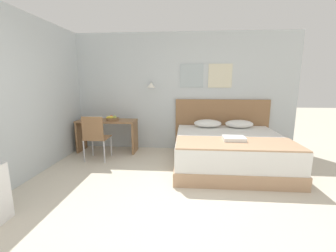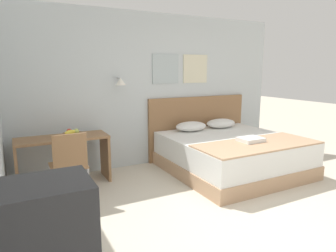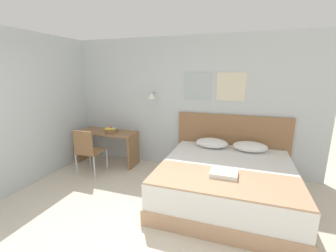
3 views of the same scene
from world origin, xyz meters
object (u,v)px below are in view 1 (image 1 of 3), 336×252
Objects in this scene: headboard at (221,125)px; desk_chair at (95,135)px; pillow_left at (208,123)px; folded_towel_near_foot at (234,138)px; bed at (229,151)px; fruit_bowl at (112,119)px; pillow_right at (239,124)px; throw_blanket at (236,143)px; desk at (107,129)px.

headboard reaches higher than desk_chair.
desk_chair is at bearing -162.81° from pillow_left.
pillow_left is 1.24m from folded_towel_near_foot.
folded_towel_near_foot is at bearing -91.57° from bed.
pillow_left is at bearing 2.57° from fruit_bowl.
folded_towel_near_foot is at bearing -10.79° from desk_chair.
desk_chair reaches higher than pillow_right.
pillow_right is 1.38m from throw_blanket.
headboard is at bearing 90.00° from throw_blanket.
headboard is at bearing 8.76° from fruit_bowl.
headboard is 2.61m from desk.
fruit_bowl reaches higher than bed.
headboard reaches higher than desk.
pillow_left reaches higher than throw_blanket.
desk_chair is (-2.59, 0.49, -0.10)m from folded_towel_near_foot.
bed is at bearing -90.00° from headboard.
pillow_right is at bearing 65.82° from bed.
fruit_bowl is at bearing -177.43° from pillow_left.
throw_blanket is at bearing -85.07° from folded_towel_near_foot.
throw_blanket is at bearing -104.20° from pillow_right.
throw_blanket is at bearing -90.00° from headboard.
bed is 2.20× the size of desk_chair.
pillow_left is at bearing 17.19° from desk_chair.
folded_towel_near_foot is 2.64m from desk_chair.
pillow_right is (0.68, 0.00, 0.00)m from pillow_left.
desk is (-2.58, -0.34, -0.07)m from headboard.
headboard is at bearing 90.00° from bed.
fruit_bowl is (-2.44, 1.24, 0.17)m from throw_blanket.
desk is 0.64m from desk_chair.
desk_chair is at bearing -104.78° from fruit_bowl.
pillow_right reaches higher than desk.
pillow_left is 2.11m from fruit_bowl.
pillow_right is at bearing 1.95° from fruit_bowl.
desk_chair reaches higher than fruit_bowl.
headboard reaches higher than throw_blanket.
bed is 0.56m from folded_towel_near_foot.
desk is 0.29m from fruit_bowl.
folded_towel_near_foot is at bearing -106.33° from pillow_right.
headboard is at bearing 39.84° from pillow_left.
headboard is 3.54× the size of pillow_right.
bed is 3.37× the size of pillow_left.
desk reaches higher than throw_blanket.
desk_chair is (-2.60, 0.05, 0.25)m from bed.
pillow_left is 2.37m from desk_chair.
fruit_bowl is (-2.44, -0.38, 0.18)m from headboard.
throw_blanket is at bearing -13.70° from desk_chair.
pillow_left is 0.31× the size of throw_blanket.
headboard is at bearing 20.68° from desk_chair.
fruit_bowl is (-2.11, -0.09, 0.09)m from pillow_left.
desk is 4.55× the size of fruit_bowl.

